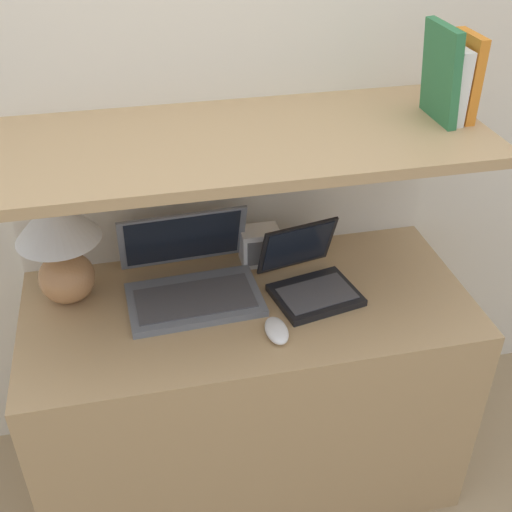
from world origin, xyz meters
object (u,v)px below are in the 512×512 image
at_px(laptop_small, 310,279).
at_px(computer_mouse, 277,331).
at_px(laptop_large, 191,279).
at_px(router_box, 260,246).
at_px(book_white, 451,83).
at_px(book_orange, 465,77).
at_px(book_green, 441,73).
at_px(table_lamp, 59,239).

relative_size(laptop_small, computer_mouse, 2.60).
relative_size(laptop_large, router_box, 3.29).
distance_m(computer_mouse, book_white, 0.77).
bearing_deg(laptop_small, book_orange, 6.90).
xyz_separation_m(laptop_large, book_green, (0.66, -0.01, 0.54)).
distance_m(laptop_small, book_green, 0.64).
distance_m(table_lamp, computer_mouse, 0.62).
height_order(laptop_large, laptop_small, laptop_large).
xyz_separation_m(computer_mouse, router_box, (0.03, 0.35, 0.04)).
relative_size(table_lamp, book_white, 1.74).
distance_m(laptop_large, book_white, 0.86).
distance_m(table_lamp, book_white, 1.09).
distance_m(table_lamp, book_orange, 1.13).
height_order(table_lamp, book_green, book_green).
xyz_separation_m(laptop_small, book_white, (0.36, 0.05, 0.52)).
distance_m(laptop_large, computer_mouse, 0.30).
bearing_deg(book_green, laptop_large, 178.84).
height_order(laptop_small, book_orange, book_orange).
distance_m(laptop_small, book_orange, 0.67).
bearing_deg(book_green, book_white, 0.00).
height_order(table_lamp, book_orange, book_orange).
bearing_deg(table_lamp, laptop_small, -9.34).
bearing_deg(router_box, computer_mouse, -95.42).
relative_size(laptop_large, computer_mouse, 3.48).
relative_size(table_lamp, book_orange, 1.52).
height_order(laptop_large, book_white, book_white).
relative_size(book_orange, book_green, 0.89).
relative_size(computer_mouse, router_box, 0.95).
bearing_deg(book_orange, laptop_small, -173.10).
bearing_deg(book_green, router_box, 163.66).
bearing_deg(laptop_small, laptop_large, 169.41).
bearing_deg(laptop_small, computer_mouse, -128.87).
bearing_deg(book_white, book_orange, 0.00).
xyz_separation_m(book_orange, book_white, (-0.04, 0.00, -0.01)).
height_order(computer_mouse, book_green, book_green).
xyz_separation_m(table_lamp, book_white, (1.03, -0.06, 0.37)).
distance_m(laptop_small, router_box, 0.21).
bearing_deg(laptop_large, laptop_small, -10.59).
distance_m(router_box, book_white, 0.70).
bearing_deg(table_lamp, book_white, -3.41).
xyz_separation_m(router_box, book_green, (0.44, -0.13, 0.53)).
bearing_deg(book_white, computer_mouse, -156.25).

